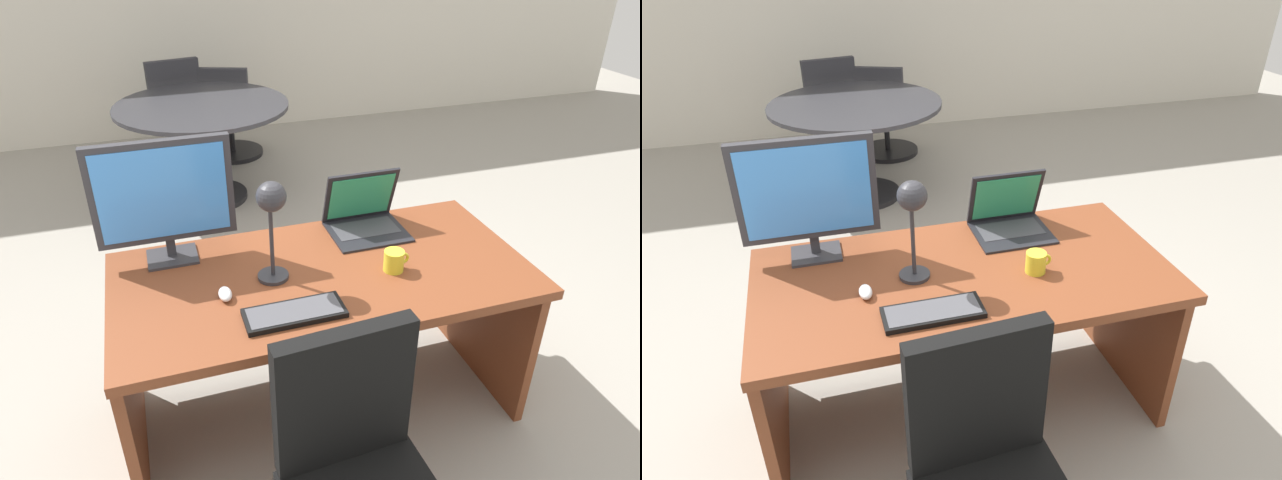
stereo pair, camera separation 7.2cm
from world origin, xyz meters
TOP-DOWN VIEW (x-y plane):
  - ground at (0.00, 1.50)m, footprint 12.00×12.00m
  - desk at (0.00, 0.05)m, footprint 1.63×0.81m
  - monitor at (-0.55, 0.28)m, footprint 0.54×0.16m
  - laptop at (0.28, 0.29)m, footprint 0.33×0.29m
  - keyboard at (-0.18, -0.24)m, footprint 0.36×0.14m
  - mouse at (-0.40, -0.06)m, footprint 0.05×0.09m
  - desk_lamp at (-0.20, -0.01)m, footprint 0.12×0.14m
  - coffee_mug at (0.27, -0.08)m, footprint 0.11×0.08m
  - meeting_table at (-0.16, 2.36)m, footprint 1.27×1.27m
  - meeting_chair_near at (0.16, 3.19)m, footprint 0.59×0.61m
  - meeting_chair_far at (-0.32, 3.23)m, footprint 0.56×0.56m

SIDE VIEW (x-z plane):
  - ground at x=0.00m, z-range 0.00..0.00m
  - meeting_chair_near at x=0.16m, z-range -0.09..0.76m
  - meeting_chair_far at x=-0.32m, z-range -0.09..0.84m
  - desk at x=0.00m, z-range 0.17..0.90m
  - meeting_table at x=-0.16m, z-range 0.20..0.96m
  - keyboard at x=-0.18m, z-range 0.74..0.76m
  - mouse at x=-0.40m, z-range 0.74..0.78m
  - coffee_mug at x=0.27m, z-range 0.74..0.82m
  - laptop at x=0.28m, z-range 0.68..0.95m
  - monitor at x=-0.55m, z-range 0.77..1.27m
  - desk_lamp at x=-0.20m, z-range 0.83..1.25m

